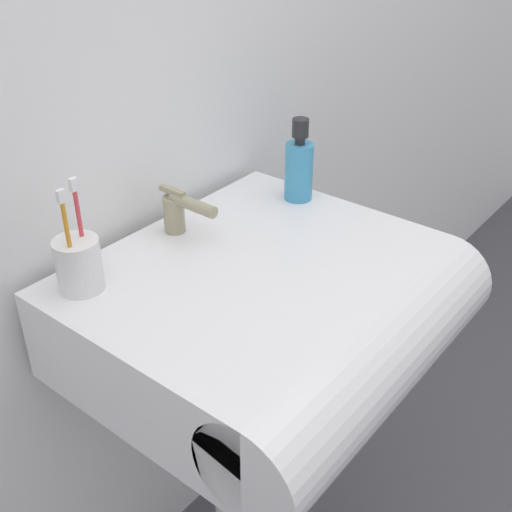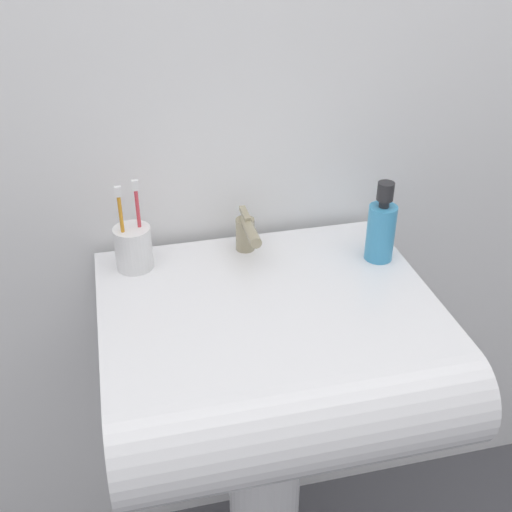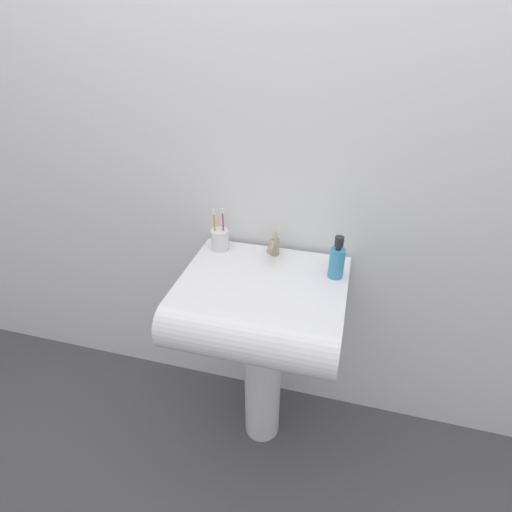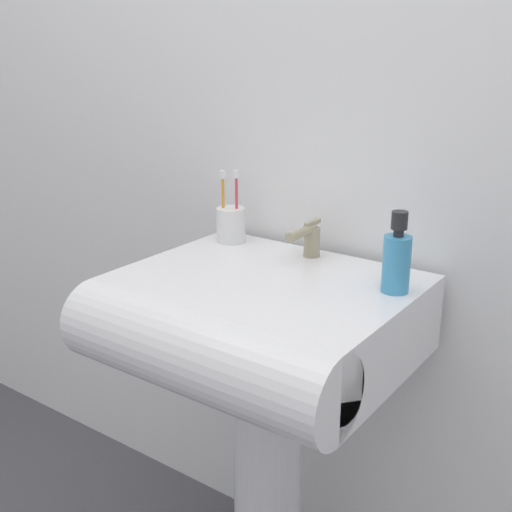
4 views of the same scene
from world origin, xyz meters
TOP-DOWN VIEW (x-y plane):
  - wall_back at (0.00, 0.27)m, footprint 5.00×0.05m
  - sink_pedestal at (0.00, 0.00)m, footprint 0.16×0.16m
  - sink_basin at (0.00, -0.06)m, footprint 0.60×0.54m
  - faucet at (0.00, 0.16)m, footprint 0.04×0.13m
  - toothbrush_cup at (-0.22, 0.16)m, footprint 0.07×0.07m
  - soap_bottle at (0.25, 0.08)m, footprint 0.06×0.06m

SIDE VIEW (x-z plane):
  - sink_pedestal at x=0.00m, z-range 0.00..0.70m
  - sink_basin at x=0.00m, z-range 0.70..0.87m
  - toothbrush_cup at x=-0.22m, z-range 0.83..1.01m
  - faucet at x=0.00m, z-range 0.88..0.96m
  - soap_bottle at x=0.25m, z-range 0.86..1.02m
  - wall_back at x=0.00m, z-range 0.00..2.40m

